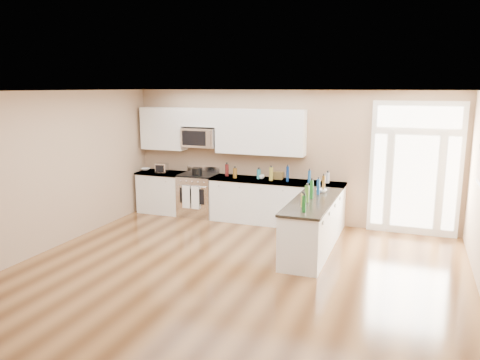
# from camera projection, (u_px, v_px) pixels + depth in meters

# --- Properties ---
(ground) EXTENTS (8.00, 8.00, 0.00)m
(ground) POSITION_uv_depth(u_px,v_px,m) (213.00, 295.00, 6.53)
(ground) COLOR #4E2E16
(room_shell) EXTENTS (8.00, 8.00, 8.00)m
(room_shell) POSITION_uv_depth(u_px,v_px,m) (211.00, 175.00, 6.19)
(room_shell) COLOR tan
(room_shell) RESTS_ON ground
(back_cabinet_left) EXTENTS (1.10, 0.66, 0.94)m
(back_cabinet_left) POSITION_uv_depth(u_px,v_px,m) (163.00, 193.00, 10.82)
(back_cabinet_left) COLOR white
(back_cabinet_left) RESTS_ON ground
(back_cabinet_right) EXTENTS (2.85, 0.66, 0.94)m
(back_cabinet_right) POSITION_uv_depth(u_px,v_px,m) (276.00, 203.00, 9.89)
(back_cabinet_right) COLOR white
(back_cabinet_right) RESTS_ON ground
(peninsula_cabinet) EXTENTS (0.69, 2.32, 0.94)m
(peninsula_cabinet) POSITION_uv_depth(u_px,v_px,m) (312.00, 228.00, 8.18)
(peninsula_cabinet) COLOR white
(peninsula_cabinet) RESTS_ON ground
(upper_cabinet_left) EXTENTS (1.04, 0.33, 0.95)m
(upper_cabinet_left) POSITION_uv_depth(u_px,v_px,m) (164.00, 129.00, 10.66)
(upper_cabinet_left) COLOR white
(upper_cabinet_left) RESTS_ON room_shell
(upper_cabinet_right) EXTENTS (1.94, 0.33, 0.95)m
(upper_cabinet_right) POSITION_uv_depth(u_px,v_px,m) (260.00, 132.00, 9.87)
(upper_cabinet_right) COLOR white
(upper_cabinet_right) RESTS_ON room_shell
(upper_cabinet_short) EXTENTS (0.82, 0.33, 0.40)m
(upper_cabinet_short) POSITION_uv_depth(u_px,v_px,m) (201.00, 117.00, 10.29)
(upper_cabinet_short) COLOR white
(upper_cabinet_short) RESTS_ON room_shell
(microwave) EXTENTS (0.78, 0.41, 0.42)m
(microwave) POSITION_uv_depth(u_px,v_px,m) (200.00, 137.00, 10.34)
(microwave) COLOR silver
(microwave) RESTS_ON room_shell
(entry_door) EXTENTS (1.70, 0.10, 2.60)m
(entry_door) POSITION_uv_depth(u_px,v_px,m) (415.00, 169.00, 9.03)
(entry_door) COLOR white
(entry_door) RESTS_ON ground
(kitchen_range) EXTENTS (0.80, 0.71, 1.08)m
(kitchen_range) POSITION_uv_depth(u_px,v_px,m) (198.00, 195.00, 10.50)
(kitchen_range) COLOR silver
(kitchen_range) RESTS_ON ground
(stockpot) EXTENTS (0.23, 0.23, 0.17)m
(stockpot) POSITION_uv_depth(u_px,v_px,m) (197.00, 171.00, 10.28)
(stockpot) COLOR black
(stockpot) RESTS_ON kitchen_range
(toaster_oven) EXTENTS (0.27, 0.22, 0.21)m
(toaster_oven) POSITION_uv_depth(u_px,v_px,m) (162.00, 168.00, 10.63)
(toaster_oven) COLOR silver
(toaster_oven) RESTS_ON back_cabinet_left
(cardboard_box) EXTENTS (0.20, 0.15, 0.16)m
(cardboard_box) POSITION_uv_depth(u_px,v_px,m) (278.00, 175.00, 9.88)
(cardboard_box) COLOR brown
(cardboard_box) RESTS_ON back_cabinet_right
(bowl_left) EXTENTS (0.24, 0.24, 0.05)m
(bowl_left) POSITION_uv_depth(u_px,v_px,m) (146.00, 169.00, 10.93)
(bowl_left) COLOR white
(bowl_left) RESTS_ON back_cabinet_left
(bowl_peninsula) EXTENTS (0.22, 0.22, 0.06)m
(bowl_peninsula) POSITION_uv_depth(u_px,v_px,m) (322.00, 191.00, 8.67)
(bowl_peninsula) COLOR white
(bowl_peninsula) RESTS_ON peninsula_cabinet
(cup_counter) EXTENTS (0.13, 0.13, 0.09)m
(cup_counter) POSITION_uv_depth(u_px,v_px,m) (262.00, 177.00, 9.92)
(cup_counter) COLOR white
(cup_counter) RESTS_ON back_cabinet_right
(counter_bottles) EXTENTS (2.33, 2.45, 0.32)m
(counter_bottles) POSITION_uv_depth(u_px,v_px,m) (284.00, 181.00, 9.04)
(counter_bottles) COLOR #19591E
(counter_bottles) RESTS_ON back_cabinet_right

